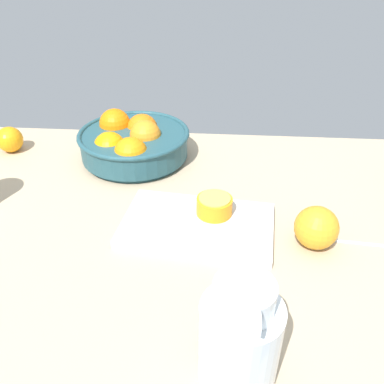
{
  "coord_description": "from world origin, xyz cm",
  "views": [
    {
      "loc": [
        1.24,
        -67.04,
        51.02
      ],
      "look_at": [
        -3.83,
        0.58,
        6.32
      ],
      "focal_mm": 37.56,
      "sensor_mm": 36.0,
      "label": 1
    }
  ],
  "objects_px": {
    "juice_pitcher": "(239,342)",
    "fruit_bowl": "(133,142)",
    "cutting_board": "(198,225)",
    "loose_orange_2": "(316,228)",
    "orange_half_0": "(214,206)",
    "spoon": "(379,244)",
    "loose_orange_1": "(10,140)"
  },
  "relations": [
    {
      "from": "cutting_board",
      "to": "loose_orange_1",
      "type": "relative_size",
      "value": 4.36
    },
    {
      "from": "fruit_bowl",
      "to": "loose_orange_1",
      "type": "height_order",
      "value": "fruit_bowl"
    },
    {
      "from": "cutting_board",
      "to": "loose_orange_2",
      "type": "bearing_deg",
      "value": -8.43
    },
    {
      "from": "juice_pitcher",
      "to": "spoon",
      "type": "bearing_deg",
      "value": 45.74
    },
    {
      "from": "loose_orange_1",
      "to": "spoon",
      "type": "bearing_deg",
      "value": -20.44
    },
    {
      "from": "fruit_bowl",
      "to": "spoon",
      "type": "xyz_separation_m",
      "value": [
        0.54,
        -0.31,
        -0.04
      ]
    },
    {
      "from": "loose_orange_2",
      "to": "juice_pitcher",
      "type": "bearing_deg",
      "value": -118.58
    },
    {
      "from": "loose_orange_1",
      "to": "loose_orange_2",
      "type": "height_order",
      "value": "loose_orange_2"
    },
    {
      "from": "loose_orange_1",
      "to": "spoon",
      "type": "relative_size",
      "value": 0.5
    },
    {
      "from": "fruit_bowl",
      "to": "loose_orange_1",
      "type": "distance_m",
      "value": 0.34
    },
    {
      "from": "orange_half_0",
      "to": "loose_orange_1",
      "type": "relative_size",
      "value": 1.07
    },
    {
      "from": "orange_half_0",
      "to": "loose_orange_2",
      "type": "bearing_deg",
      "value": -18.44
    },
    {
      "from": "spoon",
      "to": "juice_pitcher",
      "type": "bearing_deg",
      "value": -134.26
    },
    {
      "from": "loose_orange_1",
      "to": "juice_pitcher",
      "type": "bearing_deg",
      "value": -45.62
    },
    {
      "from": "juice_pitcher",
      "to": "fruit_bowl",
      "type": "bearing_deg",
      "value": 113.54
    },
    {
      "from": "loose_orange_2",
      "to": "fruit_bowl",
      "type": "bearing_deg",
      "value": 142.51
    },
    {
      "from": "fruit_bowl",
      "to": "juice_pitcher",
      "type": "bearing_deg",
      "value": -66.46
    },
    {
      "from": "cutting_board",
      "to": "loose_orange_1",
      "type": "xyz_separation_m",
      "value": [
        -0.53,
        0.3,
        0.03
      ]
    },
    {
      "from": "cutting_board",
      "to": "orange_half_0",
      "type": "relative_size",
      "value": 4.09
    },
    {
      "from": "loose_orange_2",
      "to": "cutting_board",
      "type": "bearing_deg",
      "value": 171.57
    },
    {
      "from": "orange_half_0",
      "to": "spoon",
      "type": "bearing_deg",
      "value": -10.3
    },
    {
      "from": "fruit_bowl",
      "to": "spoon",
      "type": "distance_m",
      "value": 0.62
    },
    {
      "from": "loose_orange_2",
      "to": "spoon",
      "type": "bearing_deg",
      "value": 2.88
    },
    {
      "from": "orange_half_0",
      "to": "fruit_bowl",
      "type": "bearing_deg",
      "value": 131.01
    },
    {
      "from": "orange_half_0",
      "to": "juice_pitcher",
      "type": "bearing_deg",
      "value": -83.23
    },
    {
      "from": "loose_orange_1",
      "to": "loose_orange_2",
      "type": "xyz_separation_m",
      "value": [
        0.75,
        -0.33,
        0.01
      ]
    },
    {
      "from": "cutting_board",
      "to": "loose_orange_2",
      "type": "height_order",
      "value": "loose_orange_2"
    },
    {
      "from": "juice_pitcher",
      "to": "orange_half_0",
      "type": "bearing_deg",
      "value": 96.77
    },
    {
      "from": "juice_pitcher",
      "to": "orange_half_0",
      "type": "height_order",
      "value": "juice_pitcher"
    },
    {
      "from": "orange_half_0",
      "to": "spoon",
      "type": "relative_size",
      "value": 0.53
    },
    {
      "from": "orange_half_0",
      "to": "cutting_board",
      "type": "bearing_deg",
      "value": -136.23
    },
    {
      "from": "fruit_bowl",
      "to": "cutting_board",
      "type": "bearing_deg",
      "value": -56.59
    }
  ]
}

